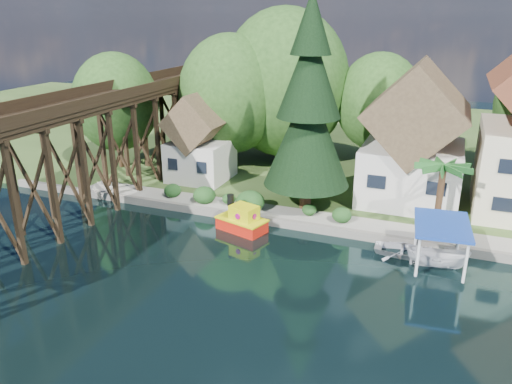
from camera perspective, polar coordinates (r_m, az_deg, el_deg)
ground at (r=29.61m, az=0.00°, el=-10.25°), size 140.00×140.00×0.00m
bank at (r=60.36m, az=11.88°, el=5.60°), size 140.00×52.00×0.50m
seawall at (r=35.41m, az=10.84°, el=-4.72°), size 60.00×0.40×0.62m
promenade at (r=36.26m, az=14.37°, el=-4.01°), size 50.00×2.60×0.06m
trestle_bridge at (r=39.63m, az=-19.25°, el=4.95°), size 4.12×44.18×9.30m
house_left at (r=41.05m, az=17.58°, el=5.33°), size 7.64×8.64×11.02m
shed at (r=44.74m, az=-6.41°, el=5.59°), size 5.09×5.40×7.85m
bg_trees at (r=46.44m, az=10.93°, el=10.26°), size 49.90×13.30×10.57m
shrubs at (r=38.39m, az=-1.36°, el=-0.84°), size 15.76×2.47×1.70m
conifer at (r=36.83m, az=6.03°, el=9.37°), size 6.46×6.46×15.91m
palm_tree at (r=35.37m, az=20.62°, el=2.45°), size 4.32×4.32×5.17m
tugboat at (r=35.75m, az=-1.58°, el=-3.29°), size 3.95×2.88×2.57m
boat_white_a at (r=33.83m, az=16.78°, el=-6.29°), size 4.10×3.01×0.83m
boat_canopy at (r=32.52m, az=20.19°, el=-6.13°), size 3.83×4.88×2.97m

